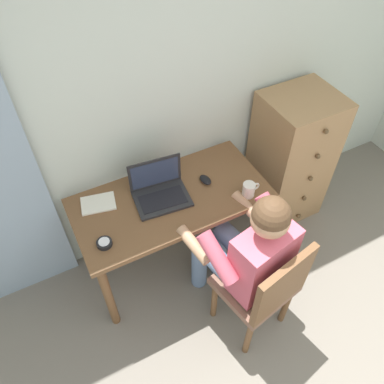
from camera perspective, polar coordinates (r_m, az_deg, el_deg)
The scene contains 10 objects.
wall_back at distance 2.46m, azimuth -2.71°, elevation 15.02°, with size 4.80×0.05×2.50m, color silver.
desk at distance 2.55m, azimuth -3.04°, elevation -2.43°, with size 1.25×0.62×0.73m.
dresser at distance 3.08m, azimuth 14.27°, elevation 4.79°, with size 0.51×0.49×1.09m.
chair at distance 2.39m, azimuth 10.52°, elevation -13.67°, with size 0.49×0.47×0.90m.
person_seated at distance 2.29m, azimuth 7.91°, elevation -8.39°, with size 0.60×0.64×1.21m.
laptop at distance 2.44m, azimuth -4.77°, elevation 0.28°, with size 0.36×0.28×0.24m.
computer_mouse at distance 2.55m, azimuth 1.99°, elevation 1.80°, with size 0.06×0.10×0.03m, color black.
desk_clock at distance 2.28m, azimuth -12.76°, elevation -7.34°, with size 0.09×0.09×0.03m.
notebook_pad at distance 2.49m, azimuth -13.62°, elevation -1.64°, with size 0.21×0.15×0.01m, color silver.
coffee_mug at distance 2.47m, azimuth 8.38°, elevation 0.36°, with size 0.12×0.08×0.09m.
Camera 1 is at (-0.86, 0.31, 2.57)m, focal length 36.28 mm.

